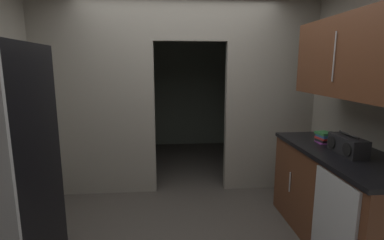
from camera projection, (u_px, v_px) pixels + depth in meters
kitchen_partition at (176, 88)px, 3.78m from camera, size 3.65×0.12×2.67m
adjoining_room_shell at (175, 85)px, 5.50m from camera, size 3.65×2.48×2.67m
lower_cabinet_run at (340, 198)px, 2.74m from camera, size 0.70×1.62×0.92m
dishwasher at (332, 229)px, 2.27m from camera, size 0.02×0.56×0.86m
upper_cabinet_counterside at (354, 57)px, 2.50m from camera, size 0.36×1.46×0.71m
boombox at (348, 145)px, 2.56m from camera, size 0.17×0.39×0.19m
book_stack at (324, 138)px, 2.94m from camera, size 0.15×0.17×0.11m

